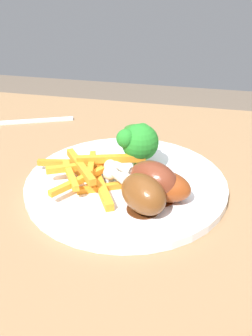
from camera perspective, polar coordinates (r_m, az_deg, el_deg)
dining_table at (r=0.62m, az=3.40°, el=-13.18°), size 1.05×0.74×0.76m
dinner_plate at (r=0.55m, az=-0.00°, el=-2.37°), size 0.29×0.29×0.01m
broccoli_floret_front at (r=0.59m, az=1.24°, el=4.62°), size 0.04×0.04×0.06m
broccoli_floret_middle at (r=0.55m, az=2.02°, el=3.99°), size 0.06×0.06×0.07m
carrot_fries_pile at (r=0.53m, az=-5.78°, el=-0.70°), size 0.16×0.11×0.04m
chicken_drumstick_near at (r=0.50m, az=3.83°, el=-1.80°), size 0.12×0.08×0.05m
chicken_drumstick_far at (r=0.47m, az=2.31°, el=-3.77°), size 0.11×0.10×0.05m
chicken_drumstick_extra at (r=0.50m, az=4.87°, el=-2.53°), size 0.13×0.07×0.04m
fork at (r=0.80m, az=-14.96°, el=6.90°), size 0.18×0.08×0.00m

